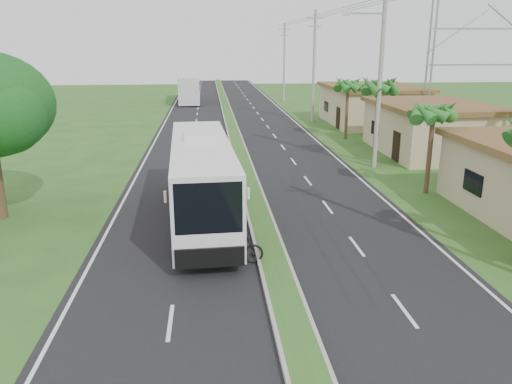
{
  "coord_description": "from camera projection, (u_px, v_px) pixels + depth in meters",
  "views": [
    {
      "loc": [
        -2.24,
        -12.92,
        7.75
      ],
      "look_at": [
        -0.34,
        6.98,
        1.8
      ],
      "focal_mm": 35.0,
      "sensor_mm": 36.0,
      "label": 1
    }
  ],
  "objects": [
    {
      "name": "utility_pole_d",
      "position": [
        284.0,
        61.0,
        69.32
      ],
      "size": [
        1.6,
        0.28,
        10.5
      ],
      "color": "gray",
      "rests_on": "ground"
    },
    {
      "name": "utility_pole_c",
      "position": [
        314.0,
        65.0,
        50.16
      ],
      "size": [
        1.6,
        0.28,
        11.0
      ],
      "color": "gray",
      "rests_on": "ground"
    },
    {
      "name": "motorcyclist",
      "position": [
        237.0,
        244.0,
        18.04
      ],
      "size": [
        1.94,
        0.57,
        2.29
      ],
      "rotation": [
        0.0,
        0.0,
        -0.01
      ],
      "color": "black",
      "rests_on": "ground"
    },
    {
      "name": "palm_verge_b",
      "position": [
        434.0,
        112.0,
        25.81
      ],
      "size": [
        2.4,
        2.4,
        5.05
      ],
      "color": "#473321",
      "rests_on": "ground"
    },
    {
      "name": "billboard_lattice",
      "position": [
        486.0,
        55.0,
        43.43
      ],
      "size": [
        10.18,
        1.18,
        12.07
      ],
      "color": "gray",
      "rests_on": "ground"
    },
    {
      "name": "palm_verge_c",
      "position": [
        379.0,
        86.0,
        32.22
      ],
      "size": [
        2.4,
        2.4,
        5.85
      ],
      "color": "#473321",
      "rests_on": "ground"
    },
    {
      "name": "road_asphalt",
      "position": [
        243.0,
        163.0,
        33.82
      ],
      "size": [
        14.0,
        160.0,
        0.02
      ],
      "primitive_type": "cube",
      "color": "black",
      "rests_on": "ground"
    },
    {
      "name": "coach_bus_far",
      "position": [
        188.0,
        87.0,
        69.0
      ],
      "size": [
        3.39,
        12.64,
        3.64
      ],
      "rotation": [
        0.0,
        0.0,
        0.05
      ],
      "color": "silver",
      "rests_on": "ground"
    },
    {
      "name": "coach_bus_main",
      "position": [
        202.0,
        174.0,
        22.31
      ],
      "size": [
        3.09,
        12.19,
        3.91
      ],
      "rotation": [
        0.0,
        0.0,
        0.05
      ],
      "color": "silver",
      "rests_on": "ground"
    },
    {
      "name": "lane_edge_right",
      "position": [
        339.0,
        161.0,
        34.44
      ],
      "size": [
        0.12,
        160.0,
        0.01
      ],
      "primitive_type": "cube",
      "color": "silver",
      "rests_on": "ground"
    },
    {
      "name": "lane_edge_left",
      "position": [
        142.0,
        165.0,
        33.21
      ],
      "size": [
        0.12,
        160.0,
        0.01
      ],
      "primitive_type": "cube",
      "color": "silver",
      "rests_on": "ground"
    },
    {
      "name": "shop_far",
      "position": [
        371.0,
        105.0,
        49.82
      ],
      "size": [
        8.6,
        11.6,
        3.82
      ],
      "color": "tan",
      "rests_on": "ground"
    },
    {
      "name": "ground",
      "position": [
        290.0,
        317.0,
        14.74
      ],
      "size": [
        180.0,
        180.0,
        0.0
      ],
      "primitive_type": "plane",
      "color": "#27541E",
      "rests_on": "ground"
    },
    {
      "name": "shop_mid",
      "position": [
        431.0,
        128.0,
        36.48
      ],
      "size": [
        7.6,
        10.6,
        3.67
      ],
      "color": "tan",
      "rests_on": "ground"
    },
    {
      "name": "utility_pole_b",
      "position": [
        380.0,
        69.0,
        30.91
      ],
      "size": [
        3.2,
        0.28,
        12.0
      ],
      "color": "gray",
      "rests_on": "ground"
    },
    {
      "name": "palm_verge_d",
      "position": [
        348.0,
        84.0,
        41.01
      ],
      "size": [
        2.4,
        2.4,
        5.25
      ],
      "color": "#473321",
      "rests_on": "ground"
    },
    {
      "name": "median_strip",
      "position": [
        243.0,
        161.0,
        33.8
      ],
      "size": [
        1.2,
        160.0,
        0.18
      ],
      "color": "gray",
      "rests_on": "ground"
    }
  ]
}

